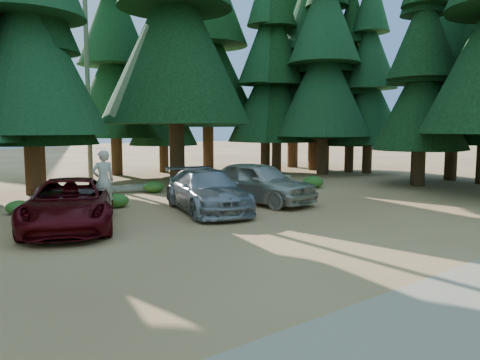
{
  "coord_description": "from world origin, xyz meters",
  "views": [
    {
      "loc": [
        -8.09,
        -9.44,
        2.91
      ],
      "look_at": [
        1.2,
        2.38,
        1.25
      ],
      "focal_mm": 35.0,
      "sensor_mm": 36.0,
      "label": 1
    }
  ],
  "objects_px": {
    "silver_minivan_right": "(258,182)",
    "log_left": "(103,191)",
    "log_mid": "(115,191)",
    "silver_minivan_center": "(207,191)",
    "log_right": "(245,179)",
    "red_pickup": "(70,204)",
    "frisbee_player": "(103,180)"
  },
  "relations": [
    {
      "from": "log_right",
      "to": "red_pickup",
      "type": "bearing_deg",
      "value": -132.38
    },
    {
      "from": "silver_minivan_center",
      "to": "red_pickup",
      "type": "bearing_deg",
      "value": -165.67
    },
    {
      "from": "red_pickup",
      "to": "silver_minivan_right",
      "type": "bearing_deg",
      "value": 24.59
    },
    {
      "from": "silver_minivan_right",
      "to": "log_right",
      "type": "relative_size",
      "value": 0.91
    },
    {
      "from": "red_pickup",
      "to": "silver_minivan_right",
      "type": "height_order",
      "value": "silver_minivan_right"
    },
    {
      "from": "red_pickup",
      "to": "log_mid",
      "type": "height_order",
      "value": "red_pickup"
    },
    {
      "from": "log_left",
      "to": "log_right",
      "type": "distance_m",
      "value": 7.85
    },
    {
      "from": "silver_minivan_right",
      "to": "frisbee_player",
      "type": "xyz_separation_m",
      "value": [
        -6.2,
        0.12,
        0.49
      ]
    },
    {
      "from": "silver_minivan_center",
      "to": "log_mid",
      "type": "bearing_deg",
      "value": 111.54
    },
    {
      "from": "red_pickup",
      "to": "log_mid",
      "type": "xyz_separation_m",
      "value": [
        4.08,
        6.29,
        -0.6
      ]
    },
    {
      "from": "silver_minivan_right",
      "to": "log_mid",
      "type": "distance_m",
      "value": 6.98
    },
    {
      "from": "frisbee_player",
      "to": "log_mid",
      "type": "relative_size",
      "value": 0.66
    },
    {
      "from": "frisbee_player",
      "to": "log_right",
      "type": "height_order",
      "value": "frisbee_player"
    },
    {
      "from": "silver_minivan_center",
      "to": "silver_minivan_right",
      "type": "xyz_separation_m",
      "value": [
        2.62,
        0.28,
        0.09
      ]
    },
    {
      "from": "frisbee_player",
      "to": "log_right",
      "type": "relative_size",
      "value": 0.37
    },
    {
      "from": "log_left",
      "to": "log_mid",
      "type": "distance_m",
      "value": 0.55
    },
    {
      "from": "silver_minivan_center",
      "to": "frisbee_player",
      "type": "distance_m",
      "value": 3.65
    },
    {
      "from": "log_left",
      "to": "silver_minivan_center",
      "type": "bearing_deg",
      "value": -84.45
    },
    {
      "from": "silver_minivan_right",
      "to": "log_right",
      "type": "height_order",
      "value": "silver_minivan_right"
    },
    {
      "from": "log_right",
      "to": "log_mid",
      "type": "bearing_deg",
      "value": -162.45
    },
    {
      "from": "frisbee_player",
      "to": "log_right",
      "type": "bearing_deg",
      "value": -146.4
    },
    {
      "from": "log_left",
      "to": "red_pickup",
      "type": "bearing_deg",
      "value": -124.39
    },
    {
      "from": "silver_minivan_center",
      "to": "log_left",
      "type": "xyz_separation_m",
      "value": [
        -1.2,
        6.41,
        -0.57
      ]
    },
    {
      "from": "frisbee_player",
      "to": "log_mid",
      "type": "height_order",
      "value": "frisbee_player"
    },
    {
      "from": "log_left",
      "to": "log_right",
      "type": "bearing_deg",
      "value": -7.15
    },
    {
      "from": "silver_minivan_right",
      "to": "log_right",
      "type": "bearing_deg",
      "value": 46.09
    },
    {
      "from": "silver_minivan_center",
      "to": "log_mid",
      "type": "xyz_separation_m",
      "value": [
        -0.66,
        6.41,
        -0.61
      ]
    },
    {
      "from": "red_pickup",
      "to": "log_left",
      "type": "distance_m",
      "value": 7.24
    },
    {
      "from": "silver_minivan_center",
      "to": "log_mid",
      "type": "distance_m",
      "value": 6.47
    },
    {
      "from": "silver_minivan_right",
      "to": "log_mid",
      "type": "height_order",
      "value": "silver_minivan_right"
    },
    {
      "from": "silver_minivan_center",
      "to": "frisbee_player",
      "type": "bearing_deg",
      "value": -170.79
    },
    {
      "from": "silver_minivan_right",
      "to": "log_left",
      "type": "xyz_separation_m",
      "value": [
        -3.83,
        6.12,
        -0.66
      ]
    }
  ]
}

